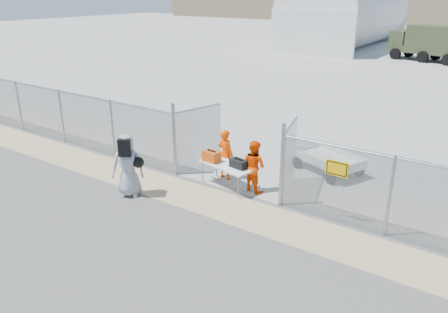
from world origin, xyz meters
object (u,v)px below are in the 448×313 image
Objects in this scene: security_worker_left at (226,154)px; security_worker_right at (254,166)px; visitor at (128,165)px; folding_table at (227,176)px; utility_trailer at (328,162)px.

security_worker_left is 1.28m from security_worker_right.
security_worker_right is at bearing 4.88° from visitor.
security_worker_right is (1.25, -0.27, -0.03)m from security_worker_left.
folding_table is 0.84m from security_worker_left.
security_worker_right is (0.82, 0.29, 0.43)m from folding_table.
security_worker_right is at bearing 31.45° from folding_table.
security_worker_left reaches higher than security_worker_right.
security_worker_left is 0.87× the size of visitor.
utility_trailer is (2.16, 3.02, -0.02)m from folding_table.
security_worker_right is 0.54× the size of utility_trailer.
utility_trailer is (2.59, 2.46, -0.48)m from security_worker_left.
visitor is (-2.15, -2.15, 0.59)m from folding_table.
utility_trailer is (1.34, 2.73, -0.46)m from security_worker_right.
security_worker_right is 3.07m from utility_trailer.
visitor reaches higher than security_worker_right.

